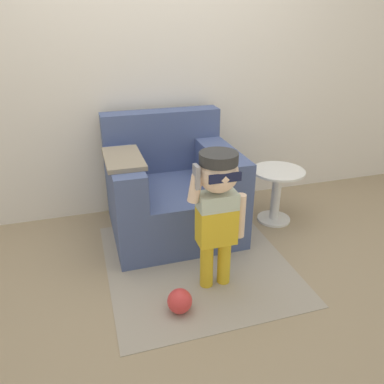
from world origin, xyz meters
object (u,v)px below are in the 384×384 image
at_px(armchair, 171,191).
at_px(toy_ball, 180,301).
at_px(side_table, 276,190).
at_px(person_child, 218,201).

distance_m(armchair, toy_ball, 0.97).
height_order(side_table, toy_ball, side_table).
bearing_deg(person_child, side_table, 40.00).
height_order(armchair, person_child, armchair).
height_order(person_child, toy_ball, person_child).
distance_m(armchair, person_child, 0.79).
bearing_deg(side_table, armchair, 172.08).
relative_size(armchair, toy_ball, 6.61).
relative_size(side_table, toy_ball, 3.12).
xyz_separation_m(person_child, toy_ball, (-0.28, -0.18, -0.51)).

